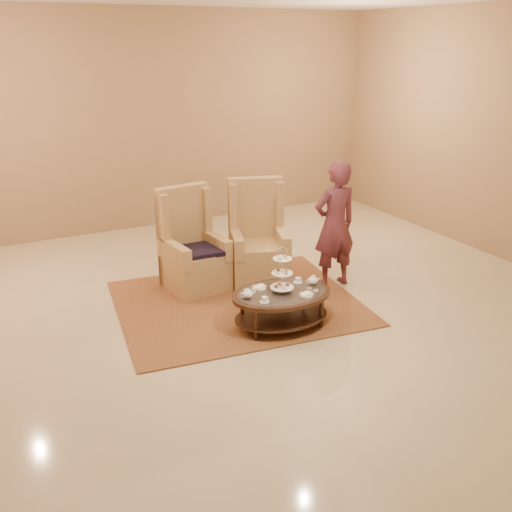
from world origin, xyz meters
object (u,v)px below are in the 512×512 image
tea_table (282,298)px  armchair_right (258,247)px  armchair_left (192,255)px  person (335,225)px

tea_table → armchair_right: 1.41m
tea_table → armchair_left: 1.57m
tea_table → armchair_left: size_ratio=0.91×
armchair_left → armchair_right: (0.87, -0.13, 0.01)m
armchair_left → armchair_right: armchair_right is taller
armchair_left → person: bearing=-32.3°
armchair_left → person: (1.65, -0.76, 0.38)m
armchair_right → person: bearing=-21.0°
tea_table → person: size_ratio=0.73×
armchair_left → armchair_right: size_ratio=0.97×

